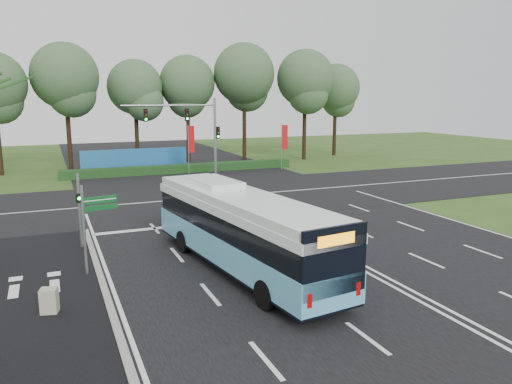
% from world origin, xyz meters
% --- Properties ---
extents(ground, '(120.00, 120.00, 0.00)m').
position_xyz_m(ground, '(0.00, 0.00, 0.00)').
color(ground, '#2B4D19').
rests_on(ground, ground).
extents(road_main, '(20.00, 120.00, 0.04)m').
position_xyz_m(road_main, '(0.00, 0.00, 0.02)').
color(road_main, black).
rests_on(road_main, ground).
extents(road_cross, '(120.00, 14.00, 0.05)m').
position_xyz_m(road_cross, '(0.00, 12.00, 0.03)').
color(road_cross, black).
rests_on(road_cross, ground).
extents(bike_path, '(5.00, 18.00, 0.06)m').
position_xyz_m(bike_path, '(-12.50, -3.00, 0.03)').
color(bike_path, black).
rests_on(bike_path, ground).
extents(kerb_strip, '(0.25, 18.00, 0.12)m').
position_xyz_m(kerb_strip, '(-10.10, -3.00, 0.06)').
color(kerb_strip, gray).
rests_on(kerb_strip, ground).
extents(city_bus, '(4.09, 12.36, 3.48)m').
position_xyz_m(city_bus, '(-4.59, -2.94, 1.75)').
color(city_bus, '#5BADD3').
rests_on(city_bus, ground).
extents(pedestrian_signal, '(0.31, 0.42, 3.60)m').
position_xyz_m(pedestrian_signal, '(-10.48, 2.87, 1.97)').
color(pedestrian_signal, gray).
rests_on(pedestrian_signal, ground).
extents(street_sign, '(1.42, 0.34, 3.69)m').
position_xyz_m(street_sign, '(-10.24, -1.01, 2.35)').
color(street_sign, gray).
rests_on(street_sign, ground).
extents(utility_cabinet, '(0.63, 0.57, 0.89)m').
position_xyz_m(utility_cabinet, '(-11.99, -4.45, 0.45)').
color(utility_cabinet, '#AFA48D').
rests_on(utility_cabinet, ground).
extents(banner_flag_mid, '(0.67, 0.21, 4.60)m').
position_xyz_m(banner_flag_mid, '(0.46, 23.02, 3.00)').
color(banner_flag_mid, gray).
rests_on(banner_flag_mid, ground).
extents(banner_flag_right, '(0.66, 0.09, 4.50)m').
position_xyz_m(banner_flag_right, '(9.88, 22.88, 2.94)').
color(banner_flag_right, gray).
rests_on(banner_flag_right, ground).
extents(traffic_light_gantry, '(8.41, 0.28, 7.00)m').
position_xyz_m(traffic_light_gantry, '(0.21, 20.50, 4.66)').
color(traffic_light_gantry, gray).
rests_on(traffic_light_gantry, ground).
extents(hedge, '(22.00, 1.20, 0.80)m').
position_xyz_m(hedge, '(0.00, 24.50, 0.40)').
color(hedge, black).
rests_on(hedge, ground).
extents(blue_hoarding, '(10.00, 0.30, 2.20)m').
position_xyz_m(blue_hoarding, '(-4.00, 27.00, 1.10)').
color(blue_hoarding, '#1D62A0').
rests_on(blue_hoarding, ground).
extents(eucalyptus_row, '(47.72, 9.28, 12.96)m').
position_xyz_m(eucalyptus_row, '(1.14, 30.88, 8.67)').
color(eucalyptus_row, black).
rests_on(eucalyptus_row, ground).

